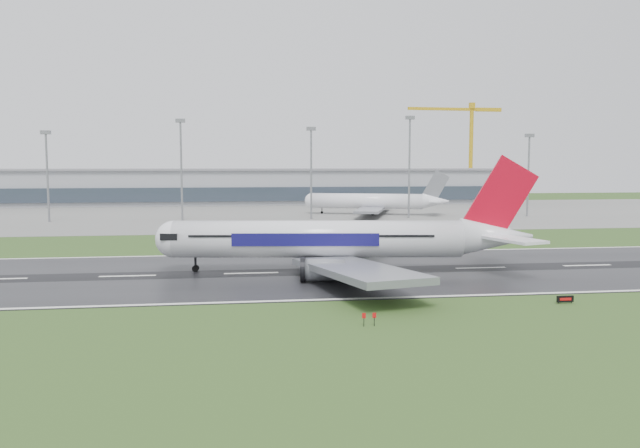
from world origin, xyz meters
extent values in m
plane|color=#294619|center=(0.00, 0.00, 0.00)|extent=(520.00, 520.00, 0.00)
cube|color=black|center=(0.00, 0.00, 0.05)|extent=(400.00, 45.00, 0.10)
cube|color=slate|center=(0.00, 125.00, 0.04)|extent=(400.00, 130.00, 0.08)
cube|color=gray|center=(0.00, 185.00, 7.50)|extent=(240.00, 36.00, 15.00)
cylinder|color=gray|center=(-60.09, 100.00, 13.57)|extent=(0.64, 0.64, 27.14)
cylinder|color=gray|center=(-19.44, 100.00, 15.54)|extent=(0.64, 0.64, 31.08)
cylinder|color=gray|center=(22.09, 100.00, 14.42)|extent=(0.64, 0.64, 28.85)
cylinder|color=gray|center=(55.04, 100.00, 16.36)|extent=(0.64, 0.64, 32.71)
cylinder|color=gray|center=(96.99, 100.00, 13.55)|extent=(0.64, 0.64, 27.10)
camera|label=1|loc=(-2.35, -103.95, 18.40)|focal=35.26mm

